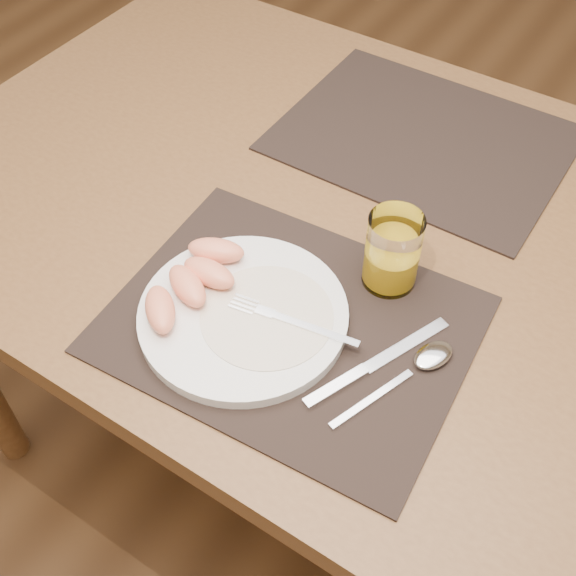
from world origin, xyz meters
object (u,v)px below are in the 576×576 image
Objects in this scene: spoon at (424,362)px; juice_glass at (392,254)px; fork at (282,318)px; placemat_near at (290,324)px; knife at (366,369)px; table at (353,257)px; placemat_far at (423,139)px; plate at (243,315)px.

juice_glass is at bearing 135.64° from spoon.
fork is at bearing -117.26° from juice_glass.
knife reaches higher than placemat_near.
fork reaches higher than spoon.
fork is 0.84× the size of knife.
fork is (0.02, -0.23, 0.11)m from table.
knife is (0.12, -0.00, -0.02)m from fork.
placemat_far is 2.57× the size of fork.
knife is 1.90× the size of juice_glass.
fork is 1.59× the size of juice_glass.
plate is (-0.05, -0.03, 0.01)m from placemat_near.
juice_glass reaches higher than fork.
fork is (0.02, -0.45, 0.02)m from placemat_far.
juice_glass is at bearing -72.40° from placemat_far.
plate is 1.29× the size of knife.
placemat_near is 0.16m from juice_glass.
placemat_far is at bearing 92.68° from fork.
juice_glass is (0.10, -0.08, 0.14)m from table.
plate is at bearing -164.47° from spoon.
juice_glass reaches higher than placemat_far.
placemat_far is 0.47m from plate.
fork is at bearing -87.32° from placemat_far.
placemat_far is 0.32m from juice_glass.
knife is at bearing -5.07° from placemat_near.
juice_glass is (0.12, 0.16, 0.04)m from plate.
placemat_far is at bearing 107.60° from juice_glass.
placemat_near is at bearing -86.58° from placemat_far.
placemat_far is 2.15× the size of knife.
spoon is (0.18, 0.05, -0.01)m from fork.
spoon is at bearing 11.88° from placemat_near.
table is 0.24m from placemat_near.
table is at bearing 138.92° from juice_glass.
placemat_near is 4.10× the size of juice_glass.
plate reaches higher than placemat_far.
fork is at bearing 18.81° from plate.
fork is (-0.01, -0.01, 0.02)m from placemat_near.
spoon is at bearing -63.82° from placemat_far.
placemat_near is 2.15× the size of knife.
spoon is (0.20, -0.18, 0.09)m from table.
placemat_far is at bearing 90.04° from table.
juice_glass reaches higher than spoon.
spoon is (0.23, 0.06, -0.00)m from plate.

